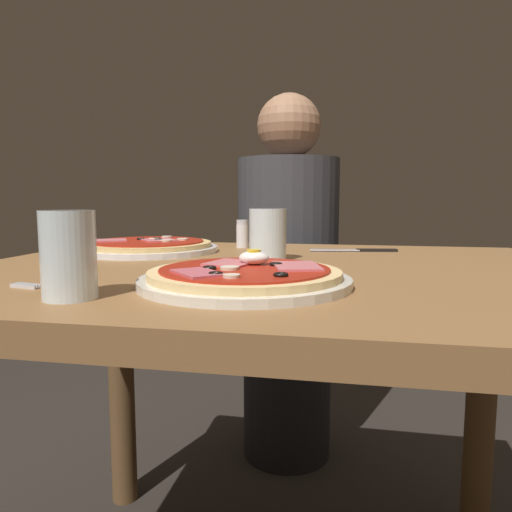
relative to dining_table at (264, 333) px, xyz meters
name	(u,v)px	position (x,y,z in m)	size (l,w,h in m)	color
dining_table	(264,333)	(0.00, 0.00, 0.00)	(1.06, 0.85, 0.74)	olive
pizza_foreground	(245,277)	(0.01, -0.19, 0.13)	(0.29, 0.29, 0.05)	silver
pizza_across_left	(148,246)	(-0.30, 0.18, 0.13)	(0.31, 0.31, 0.03)	white
water_glass_near	(268,238)	(-0.01, 0.08, 0.16)	(0.07, 0.07, 0.10)	silver
water_glass_far	(69,261)	(-0.18, -0.32, 0.17)	(0.07, 0.07, 0.11)	silver
knife	(360,250)	(0.17, 0.27, 0.12)	(0.20, 0.05, 0.01)	silver
salt_shaker	(242,234)	(-0.11, 0.31, 0.15)	(0.03, 0.03, 0.07)	white
diner_person	(288,289)	(-0.05, 0.71, -0.06)	(0.32, 0.32, 1.18)	black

